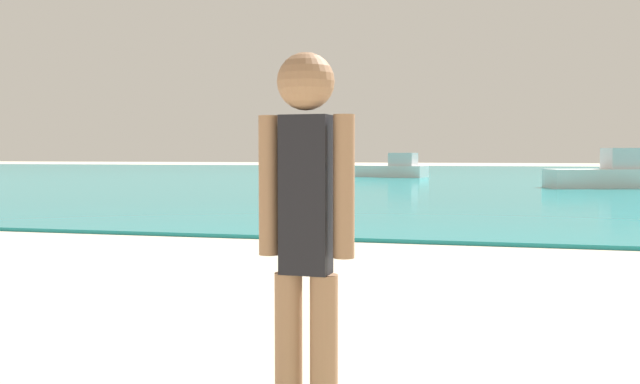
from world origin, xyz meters
The scene contains 4 objects.
water centered at (0.00, 43.56, 0.03)m, with size 160.00×60.00×0.06m, color teal.
person_standing centered at (1.17, 6.15, 0.95)m, with size 0.38×0.22×1.66m.
boat_near centered at (5.66, 30.54, 0.55)m, with size 4.34×2.60×1.41m.
boat_far centered at (-3.42, 39.92, 0.49)m, with size 3.83×2.19×1.24m.
Camera 1 is at (1.90, 3.52, 1.28)m, focal length 40.11 mm.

